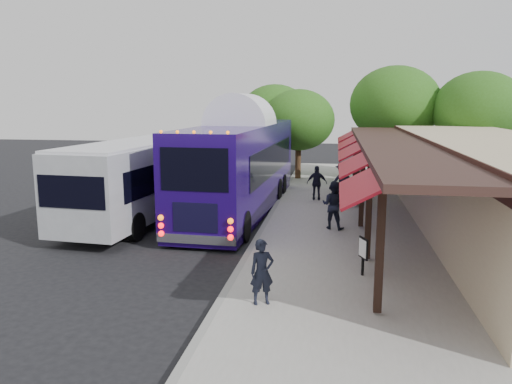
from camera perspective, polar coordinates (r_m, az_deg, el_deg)
The scene contains 15 objects.
ground at distance 16.02m, azimuth -1.23°, elevation -7.65°, with size 90.00×90.00×0.00m, color black.
sidewalk at distance 19.73m, azimuth 15.41°, elevation -4.33°, with size 10.00×40.00×0.15m, color #9E9B93.
curb at distance 19.79m, azimuth 0.98°, elevation -3.91°, with size 0.20×40.00×0.16m, color gray.
station_shelter at distance 20.05m, azimuth 25.30°, elevation 0.45°, with size 8.15×20.00×3.60m.
coach_bus at distance 22.45m, azimuth -1.75°, elevation 3.46°, with size 3.34×13.26×4.21m.
city_bus at distance 22.52m, azimuth -11.50°, elevation 2.22°, with size 3.72×12.61×3.34m.
ped_a at distance 12.01m, azimuth 0.68°, elevation -9.12°, with size 0.58×0.38×1.59m, color black.
ped_b at distance 19.12m, azimuth 8.84°, elevation -1.48°, with size 0.89×0.70×1.84m, color black.
ped_c at distance 24.65m, azimuth 6.98°, elevation 1.03°, with size 0.99×0.41×1.69m, color black.
ped_d at distance 24.23m, azimuth 9.86°, elevation 1.13°, with size 1.27×0.73×1.97m, color black.
sign_board at distance 14.21m, azimuth 12.15°, elevation -6.50°, with size 0.23×0.47×1.09m.
tree_left at distance 31.37m, azimuth 4.90°, elevation 8.19°, with size 4.45×4.45×5.69m.
tree_mid at distance 32.54m, azimuth 15.62°, elevation 9.62°, with size 5.57×5.57×7.13m.
tree_right at distance 31.75m, azimuth 24.11°, elevation 8.54°, with size 5.20×5.20×6.66m.
tree_far at distance 33.52m, azimuth 2.17°, elevation 8.78°, with size 4.73×4.73×6.06m.
Camera 1 is at (2.74, -14.99, 4.94)m, focal length 35.00 mm.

